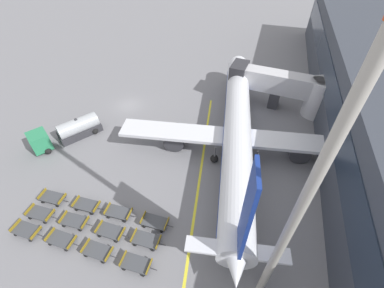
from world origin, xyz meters
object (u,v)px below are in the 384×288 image
baggage_dolly_row_near_col_b (62,240)px  baggage_dolly_row_mid_b_col_d (155,222)px  baggage_dolly_row_mid_a_col_d (146,240)px  baggage_dolly_row_near_col_a (27,230)px  baggage_dolly_row_near_col_c (98,251)px  baggage_dolly_row_near_col_d (136,264)px  airplane (237,130)px  baggage_dolly_row_mid_b_col_c (119,212)px  baggage_dolly_row_mid_a_col_a (41,214)px  baggage_dolly_row_mid_b_col_a (53,198)px  baggage_dolly_row_mid_b_col_b (87,205)px  baggage_dolly_row_mid_a_col_b (75,221)px  apron_light_mast (318,173)px  baggage_dolly_row_mid_a_col_c (111,231)px  fuel_tanker_primary (69,131)px

baggage_dolly_row_near_col_b → baggage_dolly_row_mid_b_col_d: 9.32m
baggage_dolly_row_mid_a_col_d → baggage_dolly_row_near_col_a: bearing=-168.5°
baggage_dolly_row_near_col_c → baggage_dolly_row_near_col_d: 4.09m
airplane → baggage_dolly_row_mid_b_col_c: size_ratio=11.34×
baggage_dolly_row_near_col_c → baggage_dolly_row_mid_a_col_a: same height
baggage_dolly_row_mid_b_col_a → airplane: bearing=37.8°
baggage_dolly_row_near_col_a → baggage_dolly_row_near_col_d: bearing=0.3°
airplane → baggage_dolly_row_mid_a_col_d: size_ratio=11.39×
baggage_dolly_row_near_col_d → baggage_dolly_row_mid_b_col_b: 9.12m
baggage_dolly_row_mid_a_col_b → baggage_dolly_row_mid_b_col_b: bearing=86.9°
baggage_dolly_row_near_col_b → apron_light_mast: apron_light_mast is taller
baggage_dolly_row_near_col_b → baggage_dolly_row_near_col_c: (4.09, -0.02, 0.00)m
baggage_dolly_row_near_col_c → baggage_dolly_row_mid_a_col_c: 2.18m
baggage_dolly_row_near_col_d → baggage_dolly_row_mid_b_col_d: bearing=89.7°
apron_light_mast → baggage_dolly_row_mid_b_col_d: bearing=163.2°
airplane → baggage_dolly_row_mid_a_col_c: (-10.15, -16.29, -2.83)m
fuel_tanker_primary → baggage_dolly_row_mid_b_col_b: size_ratio=2.67×
baggage_dolly_row_mid_a_col_b → baggage_dolly_row_mid_b_col_c: size_ratio=1.00×
baggage_dolly_row_near_col_d → baggage_dolly_row_mid_a_col_c: 4.51m
airplane → baggage_dolly_row_near_col_a: airplane is taller
baggage_dolly_row_mid_a_col_d → baggage_dolly_row_mid_a_col_b: bearing=-178.7°
baggage_dolly_row_mid_a_col_d → baggage_dolly_row_near_col_d: bearing=-88.8°
baggage_dolly_row_mid_b_col_d → baggage_dolly_row_mid_a_col_c: bearing=-150.2°
fuel_tanker_primary → baggage_dolly_row_mid_b_col_b: fuel_tanker_primary is taller
baggage_dolly_row_near_col_d → baggage_dolly_row_mid_b_col_b: bearing=151.9°
fuel_tanker_primary → baggage_dolly_row_mid_a_col_b: 14.80m
baggage_dolly_row_near_col_a → apron_light_mast: apron_light_mast is taller
baggage_dolly_row_mid_a_col_d → baggage_dolly_row_mid_b_col_c: 4.61m
baggage_dolly_row_mid_a_col_b → baggage_dolly_row_mid_b_col_b: size_ratio=1.00×
baggage_dolly_row_near_col_c → airplane: bearing=60.8°
baggage_dolly_row_mid_b_col_a → baggage_dolly_row_mid_b_col_d: size_ratio=1.00×
baggage_dolly_row_near_col_a → baggage_dolly_row_mid_b_col_d: 13.11m
baggage_dolly_row_near_col_b → baggage_dolly_row_mid_a_col_a: same height
airplane → apron_light_mast: size_ratio=1.37×
baggage_dolly_row_mid_a_col_c → baggage_dolly_row_mid_a_col_d: bearing=2.7°
baggage_dolly_row_near_col_c → baggage_dolly_row_mid_b_col_d: size_ratio=1.01×
baggage_dolly_row_near_col_d → baggage_dolly_row_mid_b_col_a: (-12.34, 4.09, 0.00)m
baggage_dolly_row_near_col_d → baggage_dolly_row_mid_b_col_a: bearing=161.6°
baggage_dolly_row_near_col_b → baggage_dolly_row_mid_b_col_a: (-4.16, 4.02, 0.00)m
baggage_dolly_row_near_col_b → baggage_dolly_row_mid_b_col_c: size_ratio=1.00×
airplane → baggage_dolly_row_mid_b_col_a: size_ratio=11.35×
baggage_dolly_row_near_col_a → baggage_dolly_row_near_col_d: 12.26m
fuel_tanker_primary → baggage_dolly_row_near_col_d: size_ratio=2.67×
baggage_dolly_row_mid_b_col_a → baggage_dolly_row_near_col_c: bearing=-26.1°
baggage_dolly_row_near_col_b → baggage_dolly_row_mid_b_col_c: bearing=47.6°
baggage_dolly_row_mid_a_col_a → baggage_dolly_row_mid_a_col_b: size_ratio=0.99×
baggage_dolly_row_mid_a_col_b → baggage_dolly_row_mid_b_col_a: 4.58m
baggage_dolly_row_near_col_c → fuel_tanker_primary: bearing=132.6°
airplane → baggage_dolly_row_near_col_c: bearing=-119.2°
fuel_tanker_primary → baggage_dolly_row_mid_b_col_a: 11.04m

